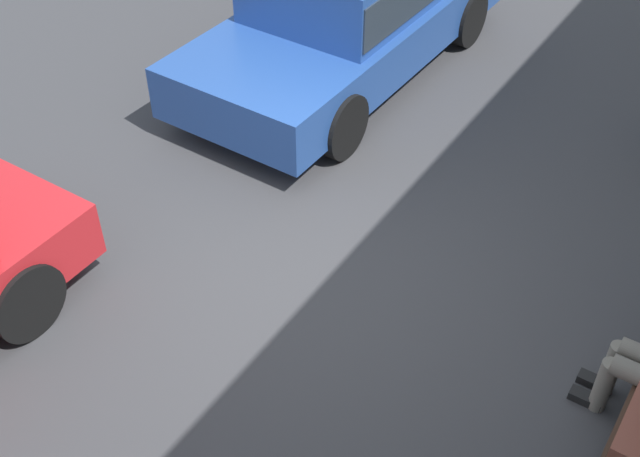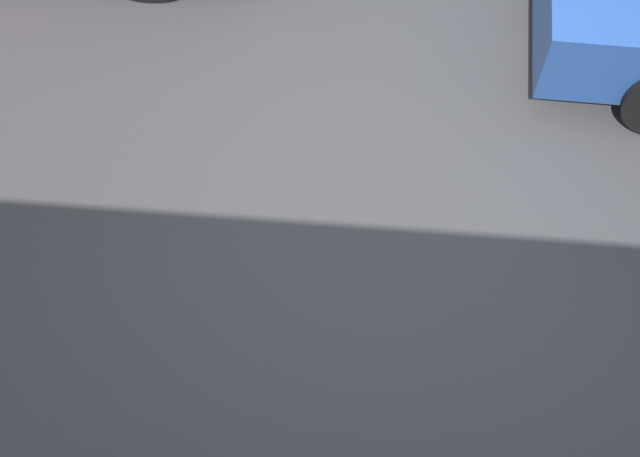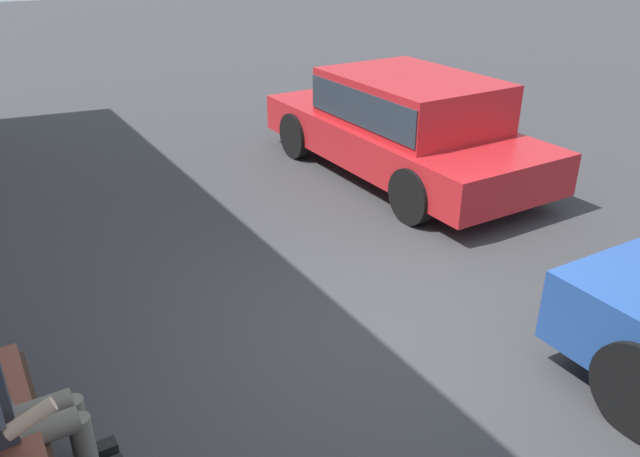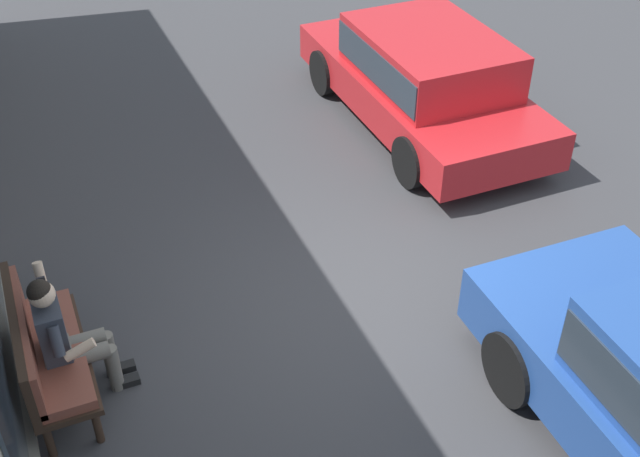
# 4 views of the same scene
# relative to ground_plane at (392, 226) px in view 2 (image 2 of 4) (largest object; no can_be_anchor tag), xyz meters

# --- Properties ---
(ground_plane) EXTENTS (60.00, 60.00, 0.00)m
(ground_plane) POSITION_rel_ground_plane_xyz_m (0.00, 0.00, 0.00)
(ground_plane) COLOR #38383A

